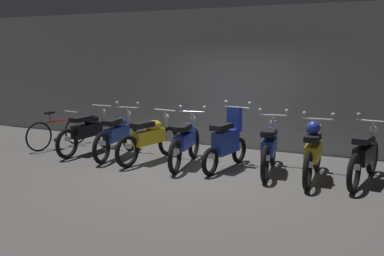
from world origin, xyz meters
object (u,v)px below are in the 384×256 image
at_px(motorbike_slot_7, 365,155).
at_px(motorbike_slot_0, 88,131).
at_px(motorbike_slot_1, 117,134).
at_px(motorbike_slot_3, 185,141).
at_px(motorbike_slot_6, 313,151).
at_px(motorbike_slot_5, 269,147).
at_px(motorbike_slot_4, 227,142).
at_px(motorbike_slot_2, 150,138).
at_px(bicycle, 58,133).

bearing_deg(motorbike_slot_7, motorbike_slot_0, -178.92).
bearing_deg(motorbike_slot_1, motorbike_slot_3, -1.57).
bearing_deg(motorbike_slot_7, motorbike_slot_6, -168.08).
bearing_deg(motorbike_slot_0, motorbike_slot_1, -3.57).
relative_size(motorbike_slot_5, motorbike_slot_7, 1.00).
height_order(motorbike_slot_4, motorbike_slot_6, motorbike_slot_4).
bearing_deg(motorbike_slot_2, motorbike_slot_0, 176.64).
xyz_separation_m(motorbike_slot_1, motorbike_slot_2, (0.84, -0.05, -0.00)).
xyz_separation_m(motorbike_slot_2, motorbike_slot_4, (1.66, 0.10, 0.04)).
height_order(motorbike_slot_7, bicycle, motorbike_slot_7).
bearing_deg(motorbike_slot_5, motorbike_slot_7, 0.50).
bearing_deg(motorbike_slot_7, motorbike_slot_2, -177.14).
bearing_deg(bicycle, motorbike_slot_5, -0.45).
height_order(motorbike_slot_1, motorbike_slot_4, motorbike_slot_4).
xyz_separation_m(motorbike_slot_3, motorbike_slot_6, (2.50, 0.03, 0.04)).
bearing_deg(bicycle, motorbike_slot_6, -1.94).
distance_m(motorbike_slot_5, motorbike_slot_6, 0.85).
relative_size(motorbike_slot_2, motorbike_slot_5, 1.00).
height_order(motorbike_slot_1, bicycle, motorbike_slot_1).
height_order(motorbike_slot_0, motorbike_slot_3, motorbike_slot_3).
relative_size(motorbike_slot_3, bicycle, 1.14).
relative_size(motorbike_slot_0, motorbike_slot_5, 1.01).
xyz_separation_m(motorbike_slot_1, motorbike_slot_5, (3.32, 0.15, 0.00)).
height_order(motorbike_slot_4, motorbike_slot_5, motorbike_slot_4).
bearing_deg(motorbike_slot_1, motorbike_slot_2, -3.16).
relative_size(motorbike_slot_6, motorbike_slot_7, 1.01).
bearing_deg(motorbike_slot_2, motorbike_slot_3, 0.06).
bearing_deg(bicycle, motorbike_slot_4, -1.82).
height_order(motorbike_slot_1, motorbike_slot_3, same).
relative_size(motorbike_slot_6, bicycle, 1.15).
height_order(motorbike_slot_3, motorbike_slot_6, same).
distance_m(motorbike_slot_2, motorbike_slot_4, 1.67).
relative_size(motorbike_slot_1, motorbike_slot_7, 1.00).
relative_size(motorbike_slot_3, motorbike_slot_4, 1.16).
bearing_deg(motorbike_slot_5, motorbike_slot_2, -175.55).
bearing_deg(motorbike_slot_0, motorbike_slot_5, 1.32).
height_order(motorbike_slot_0, motorbike_slot_6, motorbike_slot_6).
bearing_deg(motorbike_slot_2, bicycle, 174.95).
height_order(motorbike_slot_0, motorbike_slot_7, motorbike_slot_7).
distance_m(motorbike_slot_1, motorbike_slot_7, 5.00).
distance_m(motorbike_slot_1, motorbike_slot_3, 1.66).
bearing_deg(motorbike_slot_6, motorbike_slot_7, 11.92).
height_order(motorbike_slot_1, motorbike_slot_7, same).
distance_m(motorbike_slot_7, bicycle, 6.81).
bearing_deg(motorbike_slot_4, motorbike_slot_6, -2.26).
bearing_deg(motorbike_slot_1, bicycle, 174.09).
bearing_deg(motorbike_slot_1, motorbike_slot_4, 1.15).
xyz_separation_m(motorbike_slot_5, motorbike_slot_7, (1.67, 0.01, 0.00)).
relative_size(motorbike_slot_3, motorbike_slot_7, 1.00).
height_order(motorbike_slot_5, motorbike_slot_7, same).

